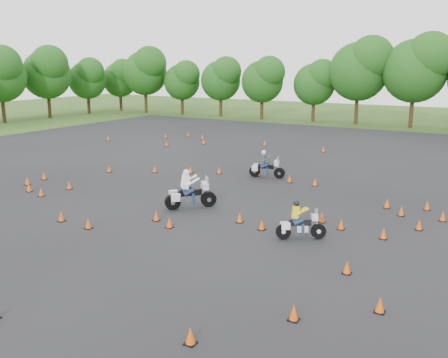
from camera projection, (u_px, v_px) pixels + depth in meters
ground at (180, 222)px, 22.65m from camera, size 140.00×140.00×0.00m
asphalt_pad at (242, 193)px, 27.70m from camera, size 62.00×62.00×0.00m
treeline at (411, 87)px, 49.18m from camera, size 87.50×32.59×10.98m
traffic_cones at (243, 188)px, 27.84m from camera, size 37.13×32.49×0.45m
rider_grey at (267, 164)px, 31.21m from camera, size 2.37×1.15×1.76m
rider_yellow at (302, 221)px, 20.24m from camera, size 2.08×1.64×1.59m
rider_white at (190, 188)px, 24.58m from camera, size 2.34×2.47×2.01m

